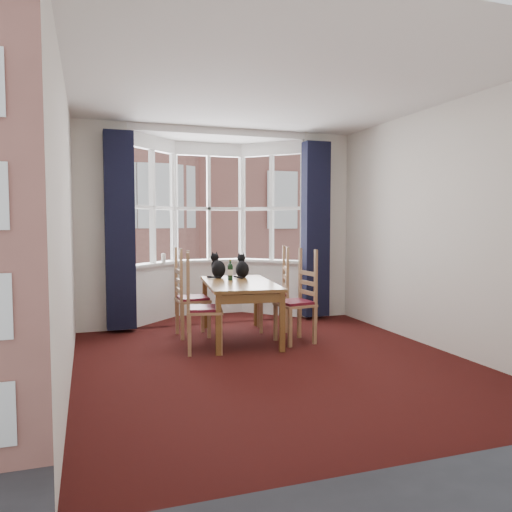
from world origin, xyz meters
name	(u,v)px	position (x,y,z in m)	size (l,w,h in m)	color
floor	(276,364)	(0.00, 0.00, 0.00)	(4.50, 4.50, 0.00)	black
ceiling	(277,88)	(0.00, 0.00, 2.80)	(4.50, 4.50, 0.00)	white
wall_left	(67,230)	(-2.00, 0.00, 1.40)	(4.50, 4.50, 0.00)	silver
wall_right	(440,228)	(2.00, 0.00, 1.40)	(4.50, 4.50, 0.00)	silver
wall_near	(414,234)	(0.00, -2.25, 1.40)	(4.00, 4.00, 0.00)	silver
wall_back_pier_left	(101,227)	(-1.65, 2.25, 1.40)	(0.70, 0.12, 2.80)	silver
wall_back_pier_right	(324,226)	(1.65, 2.25, 1.40)	(0.70, 0.12, 2.80)	silver
bay_window	(212,226)	(0.00, 2.75, 1.40)	(2.76, 0.94, 2.80)	white
curtain_left	(120,231)	(-1.42, 2.07, 1.35)	(0.38, 0.22, 2.60)	black
curtain_right	(315,230)	(1.42, 2.07, 1.35)	(0.38, 0.22, 2.60)	black
dining_table	(240,288)	(-0.04, 1.20, 0.64)	(1.00, 1.63, 0.72)	brown
chair_left_near	(196,311)	(-0.68, 0.74, 0.47)	(0.47, 0.49, 0.92)	#9F754D
chair_left_far	(186,300)	(-0.66, 1.53, 0.47)	(0.40, 0.42, 0.92)	#9F754D
chair_right_near	(301,303)	(0.64, 0.81, 0.47)	(0.45, 0.47, 0.92)	#9F754D
chair_right_far	(279,295)	(0.62, 1.51, 0.47)	(0.49, 0.50, 0.92)	#9F754D
cat_left	(218,268)	(-0.17, 1.75, 0.85)	(0.26, 0.30, 0.36)	black
cat_right	(242,268)	(0.14, 1.65, 0.85)	(0.21, 0.27, 0.34)	black
wine_bottle	(230,271)	(-0.09, 1.43, 0.84)	(0.07, 0.07, 0.27)	black
candle_tall	(163,258)	(-0.78, 2.60, 0.94)	(0.06, 0.06, 0.13)	white
street	(117,325)	(0.00, 32.25, -6.00)	(80.00, 80.00, 0.00)	#333335
tenement_building	(140,218)	(0.00, 14.01, 1.60)	(18.40, 7.80, 15.20)	#9E5E51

